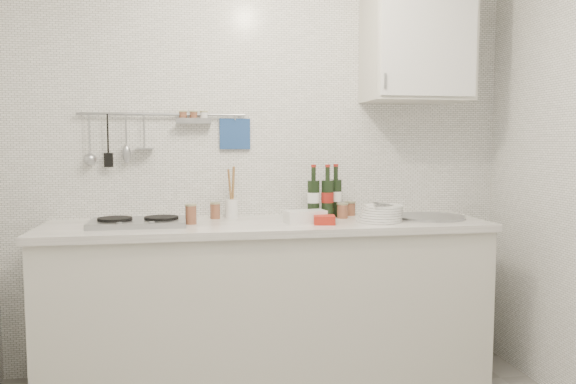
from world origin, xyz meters
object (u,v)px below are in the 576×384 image
at_px(plate_stack_hob, 121,222).
at_px(plate_stack_sink, 381,213).
at_px(wine_bottles, 326,191).
at_px(utensil_crock, 232,206).
at_px(wall_cabinet, 417,41).

relative_size(plate_stack_hob, plate_stack_sink, 0.97).
height_order(wine_bottles, utensil_crock, wine_bottles).
height_order(wall_cabinet, plate_stack_sink, wall_cabinet).
height_order(plate_stack_hob, wine_bottles, wine_bottles).
distance_m(wine_bottles, utensil_crock, 0.55).
distance_m(plate_stack_hob, wine_bottles, 1.17).
bearing_deg(wine_bottles, plate_stack_sink, -37.69).
xyz_separation_m(wall_cabinet, plate_stack_hob, (-1.70, -0.06, -1.02)).
bearing_deg(plate_stack_hob, wall_cabinet, 2.08).
distance_m(wall_cabinet, wine_bottles, 1.03).
bearing_deg(plate_stack_hob, utensil_crock, 12.82).
distance_m(wall_cabinet, plate_stack_hob, 1.98).
bearing_deg(wall_cabinet, plate_stack_hob, -177.92).
xyz_separation_m(plate_stack_hob, utensil_crock, (0.61, 0.14, 0.06)).
bearing_deg(plate_stack_hob, wine_bottles, 3.62).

